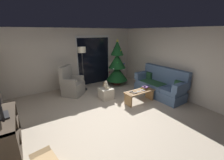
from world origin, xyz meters
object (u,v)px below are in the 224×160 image
at_px(christmas_tree, 117,65).
at_px(ottoman, 106,93).
at_px(couch, 160,86).
at_px(coffee_table, 139,95).
at_px(book_stack, 145,88).
at_px(remote_black, 131,92).
at_px(remote_silver, 143,90).
at_px(media_shelf, 6,135).
at_px(remote_white, 139,91).
at_px(cell_phone, 145,86).
at_px(armchair, 72,85).
at_px(teddy_bear_cream, 106,85).
at_px(floor_lamp, 82,54).
at_px(teddy_bear_honey_by_tree, 105,86).
at_px(remote_graphite, 135,93).

bearing_deg(christmas_tree, ottoman, -138.08).
height_order(couch, coffee_table, couch).
bearing_deg(christmas_tree, book_stack, -91.75).
bearing_deg(remote_black, ottoman, 10.21).
xyz_separation_m(remote_silver, book_stack, (0.19, 0.10, 0.03)).
distance_m(coffee_table, book_stack, 0.36).
xyz_separation_m(remote_silver, media_shelf, (-3.93, -0.20, -0.06)).
height_order(couch, remote_white, couch).
distance_m(coffee_table, ottoman, 1.21).
relative_size(book_stack, christmas_tree, 0.13).
relative_size(cell_phone, media_shelf, 0.10).
xyz_separation_m(remote_white, armchair, (-1.71, 1.92, -0.03)).
distance_m(cell_phone, media_shelf, 4.11).
bearing_deg(media_shelf, teddy_bear_cream, 20.20).
bearing_deg(book_stack, floor_lamp, 125.85).
xyz_separation_m(couch, teddy_bear_honey_by_tree, (-1.44, 1.76, -0.28)).
distance_m(remote_black, armchair, 2.33).
bearing_deg(armchair, teddy_bear_honey_by_tree, -4.55).
xyz_separation_m(coffee_table, remote_graphite, (-0.27, -0.06, 0.15)).
relative_size(remote_white, armchair, 0.14).
bearing_deg(teddy_bear_cream, remote_graphite, -58.06).
distance_m(cell_phone, ottoman, 1.42).
bearing_deg(coffee_table, remote_black, 168.15).
bearing_deg(floor_lamp, teddy_bear_honey_by_tree, -24.84).
height_order(remote_graphite, christmas_tree, christmas_tree).
xyz_separation_m(couch, armchair, (-2.82, 1.87, 0.00)).
relative_size(christmas_tree, teddy_bear_cream, 7.23).
xyz_separation_m(coffee_table, remote_black, (-0.32, 0.07, 0.15)).
height_order(remote_black, teddy_bear_honey_by_tree, remote_black).
height_order(book_stack, christmas_tree, christmas_tree).
height_order(remote_white, christmas_tree, christmas_tree).
relative_size(christmas_tree, armchair, 1.82).
bearing_deg(remote_silver, book_stack, 16.42).
height_order(book_stack, cell_phone, cell_phone).
bearing_deg(couch, book_stack, 176.23).
distance_m(floor_lamp, media_shelf, 3.71).
relative_size(armchair, teddy_bear_honey_by_tree, 3.96).
relative_size(floor_lamp, media_shelf, 1.27).
relative_size(christmas_tree, teddy_bear_honey_by_tree, 7.23).
xyz_separation_m(floor_lamp, teddy_bear_honey_by_tree, (0.80, -0.37, -1.38)).
xyz_separation_m(book_stack, christmas_tree, (0.06, 1.88, 0.46)).
bearing_deg(couch, coffee_table, -179.34).
xyz_separation_m(cell_phone, media_shelf, (-4.09, -0.31, -0.14)).
distance_m(remote_silver, armchair, 2.70).
relative_size(remote_black, book_stack, 0.56).
xyz_separation_m(floor_lamp, teddy_bear_cream, (0.35, -1.29, -0.99)).
bearing_deg(floor_lamp, book_stack, -54.15).
bearing_deg(ottoman, cell_phone, -34.96).
xyz_separation_m(coffee_table, remote_silver, (0.12, -0.04, 0.15)).
bearing_deg(book_stack, couch, -3.77).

